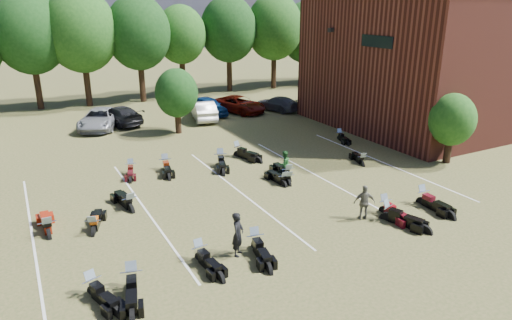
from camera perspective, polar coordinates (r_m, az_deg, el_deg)
ground at (r=23.35m, az=7.82°, el=-5.06°), size 160.00×160.00×0.00m
car_2 at (r=38.35m, az=-18.95°, el=4.90°), size 4.58×6.12×1.54m
car_3 at (r=39.15m, az=-16.78°, el=5.35°), size 3.55×5.50×1.48m
car_4 at (r=40.97m, az=-5.98°, el=6.72°), size 2.35×4.84×1.59m
car_5 at (r=39.28m, az=-6.57°, el=6.18°), size 2.77×5.14×1.61m
car_6 at (r=41.77m, az=-2.14°, el=6.97°), size 4.23×5.83×1.47m
car_7 at (r=42.51m, az=2.68°, el=7.06°), size 3.22×4.88×1.31m
person_black at (r=18.07m, az=-2.28°, el=-9.24°), size 0.78×0.78×1.82m
person_green at (r=26.02m, az=3.56°, el=-0.50°), size 0.85×0.71×1.56m
person_grey at (r=21.51m, az=13.39°, el=-5.18°), size 1.05×0.82×1.66m
motorcycle_0 at (r=17.21m, az=-19.65°, el=-15.59°), size 1.36×2.36×1.25m
motorcycle_1 at (r=17.17m, az=-15.13°, el=-15.17°), size 1.36×2.56×1.36m
motorcycle_2 at (r=18.25m, az=-7.01°, el=-12.36°), size 0.92×2.27×1.24m
motorcycle_3 at (r=18.85m, az=-0.11°, el=-11.09°), size 1.16×2.44×1.31m
motorcycle_4 at (r=22.01m, az=16.04°, el=-7.23°), size 1.56×2.63×1.40m
motorcycle_5 at (r=24.23m, az=20.01°, el=-5.18°), size 0.90×2.49×1.37m
motorcycle_6 at (r=22.69m, az=15.72°, el=-6.38°), size 0.92×2.37×1.29m
motorcycle_7 at (r=21.67m, az=-24.42°, el=-8.71°), size 0.81×2.45×1.36m
motorcycle_8 at (r=21.20m, az=-19.59°, el=-8.68°), size 1.41×2.36×1.25m
motorcycle_9 at (r=22.85m, az=-15.36°, el=-6.16°), size 1.13×2.53×1.36m
motorcycle_10 at (r=25.17m, az=4.12°, el=-3.11°), size 1.05×2.10×1.12m
motorcycle_11 at (r=25.81m, az=3.98°, el=-2.52°), size 1.02×2.50×1.36m
motorcycle_12 at (r=25.00m, az=3.44°, el=-3.24°), size 0.75×2.17×1.20m
motorcycle_13 at (r=28.81m, az=13.11°, el=-0.66°), size 1.26×2.14×1.14m
motorcycle_14 at (r=27.84m, az=-15.32°, el=-1.54°), size 1.18×2.18×1.16m
motorcycle_16 at (r=28.31m, az=-4.45°, el=-0.55°), size 1.56×2.61×1.39m
motorcycle_17 at (r=27.92m, az=-11.23°, el=-1.15°), size 1.18×2.45×1.31m
motorcycle_19 at (r=29.75m, az=-2.27°, el=0.48°), size 1.56×2.63×1.40m
motorcycle_20 at (r=33.95m, az=10.37°, el=2.54°), size 1.14×2.10×1.12m
brick_building at (r=43.68m, az=25.30°, el=11.88°), size 25.40×15.20×10.70m
tree_line at (r=47.68m, az=-14.39°, el=14.68°), size 56.00×6.00×9.79m
young_tree_near_building at (r=30.25m, az=23.32°, el=4.65°), size 2.80×2.80×4.16m
young_tree_midfield at (r=34.91m, az=-9.91°, el=8.24°), size 3.20×3.20×4.70m
parking_lines at (r=24.27m, az=-2.13°, el=-3.92°), size 20.10×14.00×0.01m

